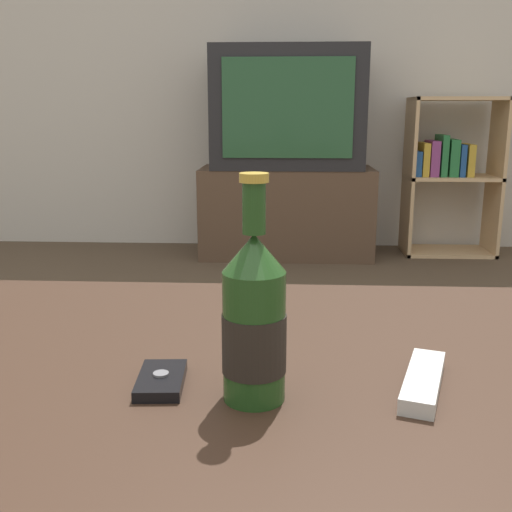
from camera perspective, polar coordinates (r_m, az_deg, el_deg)
The scene contains 8 objects.
back_wall at distance 3.80m, azimuth 2.08°, elevation 20.73°, with size 8.00×0.05×2.60m.
coffee_table at distance 0.85m, azimuth -1.75°, elevation -14.84°, with size 1.02×0.76×0.50m.
tv_stand at distance 3.52m, azimuth 2.91°, elevation 4.23°, with size 0.99×0.45×0.51m.
television at distance 3.47m, azimuth 3.03°, elevation 13.86°, with size 0.84×0.47×0.66m.
bookshelf at distance 3.69m, azimuth 17.84°, elevation 7.75°, with size 0.52×0.30×0.91m.
beer_bottle at distance 0.69m, azimuth -0.18°, elevation -6.24°, with size 0.07×0.07×0.26m.
cell_phone at distance 0.76m, azimuth -9.02°, elevation -11.59°, with size 0.06×0.10×0.02m.
remote_control at distance 0.77m, azimuth 15.63°, elevation -11.41°, with size 0.09×0.16×0.02m.
Camera 1 is at (0.06, -0.75, 0.83)m, focal length 42.00 mm.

